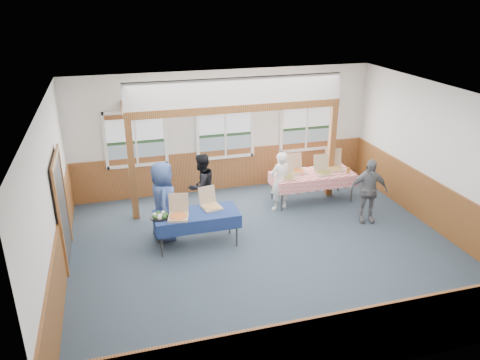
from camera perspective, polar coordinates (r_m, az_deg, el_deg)
The scene contains 31 objects.
floor at distance 9.86m, azimuth 3.30°, elevation -8.63°, with size 8.00×8.00×0.00m, color #273540.
ceiling at distance 8.67m, azimuth 3.77°, elevation 9.84°, with size 8.00×8.00×0.00m, color white.
wall_back at distance 12.32m, azimuth -1.86°, elevation 5.95°, with size 8.00×8.00×0.00m, color silver.
wall_front at distance 6.33m, azimuth 14.19°, elevation -11.62°, with size 8.00×8.00×0.00m, color silver.
wall_left at distance 8.76m, azimuth -22.04°, elevation -2.71°, with size 8.00×8.00×0.00m, color silver.
wall_right at distance 11.07m, azimuth 23.49°, elevation 2.16°, with size 8.00×8.00×0.00m, color silver.
wainscot_back at distance 12.63m, azimuth -1.78°, elevation 1.34°, with size 7.98×0.05×1.10m, color brown.
wainscot_front at distance 6.98m, azimuth 13.24°, elevation -18.70°, with size 7.98×0.05×1.10m, color brown.
wainscot_left at distance 9.23m, azimuth -20.95°, elevation -8.63°, with size 0.05×6.98×1.10m, color brown.
wainscot_right at distance 11.42m, azimuth 22.59°, elevation -2.80°, with size 0.05×6.98×1.10m, color brown.
cased_opening at distance 9.80m, azimuth -20.93°, elevation -3.46°, with size 0.06×1.30×2.10m, color #2D2D2D.
window_left at distance 11.93m, azimuth -12.63°, elevation 5.27°, with size 1.56×0.10×1.46m.
window_mid at distance 12.25m, azimuth -1.82°, elevation 6.25°, with size 1.56×0.10×1.46m.
window_right at distance 12.98m, azimuth 8.14°, elevation 6.96°, with size 1.56×0.10×1.46m.
post_left at distance 10.98m, azimuth -13.02°, elevation 1.09°, with size 0.15×0.15×2.40m, color #543612.
post_right at distance 12.21m, azimuth 11.05°, elevation 3.42°, with size 0.15×0.15×2.40m, color #543612.
cross_beam at distance 10.97m, azimuth -0.37°, elevation 8.72°, with size 5.15×0.18×0.18m, color #543612.
table_left at distance 9.78m, azimuth -5.32°, elevation -4.31°, with size 1.91×1.42×0.76m.
table_right at distance 11.93m, azimuth 8.84°, elevation 0.59°, with size 2.26×1.73×0.76m.
pizza_box_a at distance 9.58m, azimuth -7.52°, elevation -4.18°, with size 0.50×0.56×0.44m.
pizza_box_b at distance 9.93m, azimuth -3.59°, elevation -3.04°, with size 0.46×0.53×0.41m.
pizza_box_c at distance 11.52m, azimuth 5.72°, elevation 0.59°, with size 0.49×0.56×0.44m.
pizza_box_d at distance 11.92m, azimuth 6.96°, elevation 1.28°, with size 0.39×0.48×0.43m.
pizza_box_e at distance 11.93m, azimuth 10.13°, elevation 1.10°, with size 0.42×0.50×0.43m.
pizza_box_f at distance 12.28m, azimuth 11.42°, elevation 1.66°, with size 0.55×0.62×0.47m.
veggie_tray at distance 9.65m, azimuth -9.73°, elevation -4.33°, with size 0.43×0.43×0.10m.
drink_glass at distance 12.05m, azimuth 13.05°, elevation 1.13°, with size 0.07×0.07×0.15m, color #9D5F1A.
woman_white at distance 11.36m, azimuth 4.89°, elevation -0.14°, with size 0.54×0.36×1.48m, color white.
woman_black at distance 10.97m, azimuth -4.71°, elevation -0.73°, with size 0.76×0.59×1.57m, color black.
man_blue at distance 10.11m, azimuth -9.32°, elevation -2.52°, with size 0.85×0.55×1.74m, color #364D87.
person_grey at distance 11.13m, azimuth 15.34°, elevation -1.27°, with size 0.90×0.37×1.53m, color slate.
Camera 1 is at (-2.85, -7.97, 5.06)m, focal length 35.00 mm.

